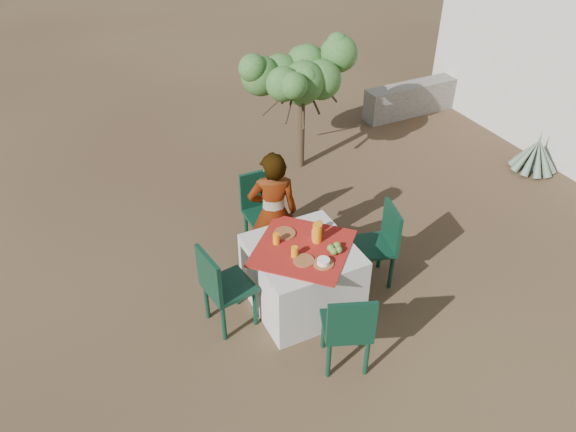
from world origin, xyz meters
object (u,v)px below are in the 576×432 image
(agave, at_px, (535,155))
(juice_pitcher, at_px, (317,233))
(table, at_px, (302,276))
(chair_far, at_px, (262,207))
(person, at_px, (273,213))
(chair_left, at_px, (221,285))
(chair_right, at_px, (380,241))
(chair_near, at_px, (348,328))
(shrub_tree, at_px, (303,81))

(agave, bearing_deg, juice_pitcher, -167.48)
(table, bearing_deg, chair_far, 87.78)
(person, bearing_deg, table, 109.72)
(table, bearing_deg, person, 91.23)
(chair_left, xyz_separation_m, chair_right, (1.81, -0.10, -0.01))
(chair_left, bearing_deg, agave, -88.47)
(chair_right, distance_m, person, 1.21)
(chair_far, bearing_deg, juice_pitcher, -81.91)
(chair_right, relative_size, agave, 1.33)
(chair_far, xyz_separation_m, chair_near, (-0.07, -2.09, -0.01))
(chair_far, distance_m, chair_right, 1.46)
(table, height_order, chair_left, chair_left)
(chair_left, xyz_separation_m, shrub_tree, (2.24, 2.58, 0.78))
(person, xyz_separation_m, shrub_tree, (1.38, 1.96, 0.56))
(shrub_tree, relative_size, agave, 2.32)
(shrub_tree, bearing_deg, person, -125.20)
(chair_far, distance_m, chair_left, 1.40)
(chair_left, xyz_separation_m, agave, (5.23, 0.89, -0.30))
(chair_near, bearing_deg, table, -70.35)
(chair_left, bearing_deg, chair_near, -148.96)
(chair_near, height_order, chair_right, chair_right)
(chair_far, height_order, chair_left, chair_left)
(person, distance_m, shrub_tree, 2.47)
(chair_far, bearing_deg, table, -91.22)
(chair_far, xyz_separation_m, chair_left, (-0.91, -1.05, 0.00))
(shrub_tree, xyz_separation_m, juice_pitcher, (-1.19, -2.61, -0.45))
(chair_far, relative_size, person, 0.64)
(person, height_order, agave, person)
(chair_far, height_order, juice_pitcher, juice_pitcher)
(agave, xyz_separation_m, juice_pitcher, (-4.18, -0.93, 0.63))
(chair_near, bearing_deg, juice_pitcher, -80.46)
(juice_pitcher, bearing_deg, chair_near, -101.85)
(agave, bearing_deg, chair_far, 177.84)
(chair_right, xyz_separation_m, person, (-0.95, 0.71, 0.22))
(chair_left, height_order, shrub_tree, shrub_tree)
(chair_near, distance_m, juice_pitcher, 1.07)
(chair_right, bearing_deg, person, -112.85)
(table, height_order, shrub_tree, shrub_tree)
(table, distance_m, chair_far, 1.13)
(chair_right, relative_size, shrub_tree, 0.57)
(chair_left, bearing_deg, chair_right, -101.18)
(juice_pitcher, bearing_deg, chair_left, 177.97)
(chair_far, distance_m, chair_near, 2.09)
(chair_right, bearing_deg, chair_near, -32.18)
(agave, bearing_deg, chair_right, -163.90)
(chair_right, height_order, shrub_tree, shrub_tree)
(chair_far, height_order, chair_right, chair_far)
(table, height_order, chair_right, chair_right)
(chair_left, bearing_deg, juice_pitcher, -100.17)
(chair_left, distance_m, agave, 5.32)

